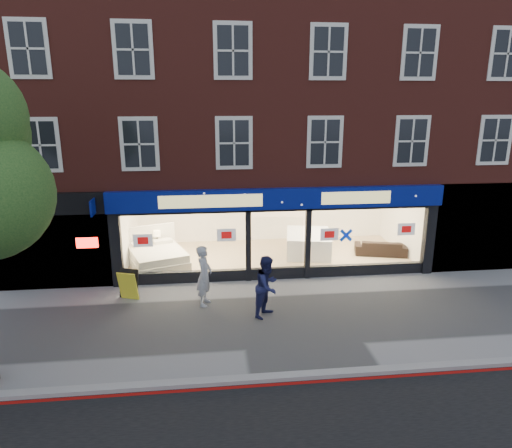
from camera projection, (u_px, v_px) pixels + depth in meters
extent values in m
plane|color=gray|center=(294.00, 318.00, 13.31)|extent=(120.00, 120.00, 0.00)
cube|color=#8C0A07|center=(320.00, 382.00, 10.35)|extent=(60.00, 0.10, 0.01)
cube|color=gray|center=(318.00, 374.00, 10.52)|extent=(60.00, 0.25, 0.12)
cube|color=tan|center=(269.00, 256.00, 18.33)|extent=(11.00, 4.50, 0.10)
cube|color=maroon|center=(264.00, 86.00, 18.22)|extent=(19.00, 8.00, 6.70)
cube|color=navy|center=(280.00, 199.00, 15.28)|extent=(11.40, 0.28, 0.70)
cube|color=black|center=(278.00, 273.00, 16.21)|extent=(11.00, 0.18, 0.40)
cube|color=black|center=(116.00, 249.00, 15.29)|extent=(0.35, 0.30, 2.60)
cube|color=black|center=(428.00, 239.00, 16.47)|extent=(0.35, 0.30, 2.60)
cube|color=white|center=(184.00, 243.00, 15.45)|extent=(4.20, 0.02, 2.10)
cube|color=white|center=(369.00, 237.00, 16.14)|extent=(4.20, 0.02, 2.10)
cube|color=white|center=(277.00, 246.00, 16.12)|extent=(1.80, 0.02, 2.10)
cube|color=silver|center=(262.00, 213.00, 20.14)|extent=(11.00, 0.20, 2.60)
cube|color=#FFEAC6|center=(270.00, 194.00, 17.64)|extent=(11.00, 4.50, 0.12)
cube|color=black|center=(52.00, 239.00, 15.21)|extent=(3.80, 0.60, 3.30)
cube|color=#FF140C|center=(87.00, 243.00, 15.02)|extent=(0.70, 0.04, 0.35)
cube|color=black|center=(479.00, 226.00, 16.74)|extent=(4.00, 0.40, 3.30)
cube|color=white|center=(158.00, 262.00, 16.99)|extent=(2.52, 2.72, 0.39)
cube|color=white|center=(158.00, 254.00, 16.90)|extent=(2.42, 2.61, 0.28)
cube|color=white|center=(150.00, 242.00, 17.87)|extent=(1.90, 0.78, 1.33)
cube|color=white|center=(141.00, 244.00, 17.36)|extent=(0.79, 0.58, 0.13)
cube|color=white|center=(163.00, 241.00, 17.71)|extent=(0.79, 0.58, 0.13)
cube|color=brown|center=(158.00, 251.00, 17.94)|extent=(0.58, 0.58, 0.55)
cube|color=white|center=(308.00, 250.00, 18.51)|extent=(2.09, 2.45, 0.29)
cube|color=white|center=(308.00, 243.00, 18.43)|extent=(2.09, 2.45, 0.29)
cube|color=white|center=(308.00, 237.00, 18.35)|extent=(2.09, 2.45, 0.29)
imported|color=black|center=(381.00, 247.00, 18.35)|extent=(2.16, 1.28, 0.59)
cube|color=yellow|center=(129.00, 285.00, 14.48)|extent=(0.73, 0.59, 0.96)
imported|color=#B3B4BB|center=(204.00, 275.00, 13.99)|extent=(0.62, 0.79, 1.90)
imported|color=#181C45|center=(267.00, 286.00, 13.27)|extent=(1.10, 1.14, 1.84)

